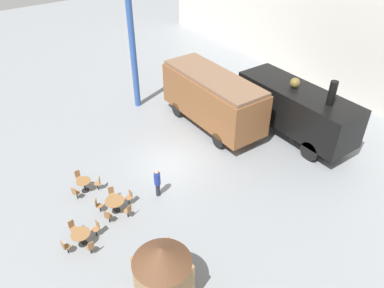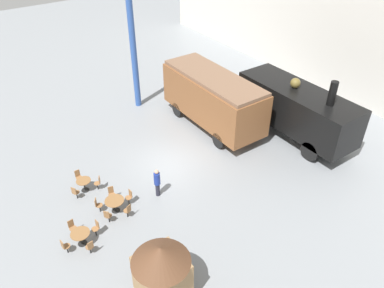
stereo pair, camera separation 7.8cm
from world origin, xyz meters
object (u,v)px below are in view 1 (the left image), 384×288
(steam_locomotive, at_px, (296,108))
(cafe_table_far, at_px, (81,236))
(cafe_chair_0, at_px, (112,193))
(cafe_table_mid, at_px, (84,183))
(visitor_person, at_px, (157,182))
(ticket_kiosk, at_px, (163,270))
(passenger_coach_wooden, at_px, (213,97))
(cafe_table_near, at_px, (115,202))

(steam_locomotive, relative_size, cafe_table_far, 9.21)
(cafe_chair_0, bearing_deg, cafe_table_mid, -136.45)
(steam_locomotive, bearing_deg, visitor_person, -90.49)
(cafe_chair_0, bearing_deg, ticket_kiosk, 7.12)
(passenger_coach_wooden, bearing_deg, visitor_person, -59.44)
(passenger_coach_wooden, bearing_deg, cafe_table_near, -67.67)
(cafe_table_mid, bearing_deg, cafe_table_near, 16.24)
(cafe_table_near, xyz_separation_m, cafe_chair_0, (-0.85, 0.20, -0.09))
(visitor_person, bearing_deg, cafe_table_mid, -130.25)
(passenger_coach_wooden, xyz_separation_m, cafe_table_far, (4.84, -11.44, -1.61))
(visitor_person, distance_m, ticket_kiosk, 6.13)
(cafe_table_mid, height_order, cafe_chair_0, cafe_chair_0)
(steam_locomotive, relative_size, cafe_table_near, 8.33)
(visitor_person, bearing_deg, ticket_kiosk, -28.67)
(cafe_table_near, bearing_deg, visitor_person, 84.55)
(ticket_kiosk, bearing_deg, cafe_table_mid, -178.62)
(cafe_table_mid, xyz_separation_m, cafe_table_far, (3.46, -1.54, 0.04))
(cafe_chair_0, bearing_deg, steam_locomotive, 98.15)
(cafe_chair_0, bearing_deg, visitor_person, 77.44)
(cafe_table_near, distance_m, cafe_table_mid, 2.51)
(passenger_coach_wooden, distance_m, cafe_table_far, 12.53)
(steam_locomotive, bearing_deg, passenger_coach_wooden, -138.51)
(cafe_table_mid, bearing_deg, steam_locomotive, 78.62)
(cafe_table_near, bearing_deg, cafe_chair_0, 166.57)
(ticket_kiosk, bearing_deg, passenger_coach_wooden, 133.91)
(passenger_coach_wooden, height_order, cafe_chair_0, passenger_coach_wooden)
(passenger_coach_wooden, relative_size, visitor_person, 4.57)
(cafe_table_far, relative_size, visitor_person, 0.52)
(cafe_table_mid, bearing_deg, passenger_coach_wooden, 97.91)
(cafe_chair_0, height_order, visitor_person, visitor_person)
(steam_locomotive, height_order, ticket_kiosk, steam_locomotive)
(cafe_table_near, height_order, visitor_person, visitor_person)
(cafe_table_near, height_order, cafe_table_far, cafe_table_near)
(cafe_table_mid, height_order, visitor_person, visitor_person)
(cafe_table_mid, bearing_deg, cafe_table_far, -23.92)
(cafe_table_mid, bearing_deg, ticket_kiosk, 1.38)
(cafe_table_near, distance_m, ticket_kiosk, 5.70)
(cafe_chair_0, bearing_deg, cafe_table_far, -38.55)
(steam_locomotive, relative_size, cafe_chair_0, 9.57)
(cafe_chair_0, bearing_deg, cafe_table_near, 0.00)
(cafe_table_near, relative_size, ticket_kiosk, 0.33)
(passenger_coach_wooden, bearing_deg, cafe_chair_0, -71.95)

